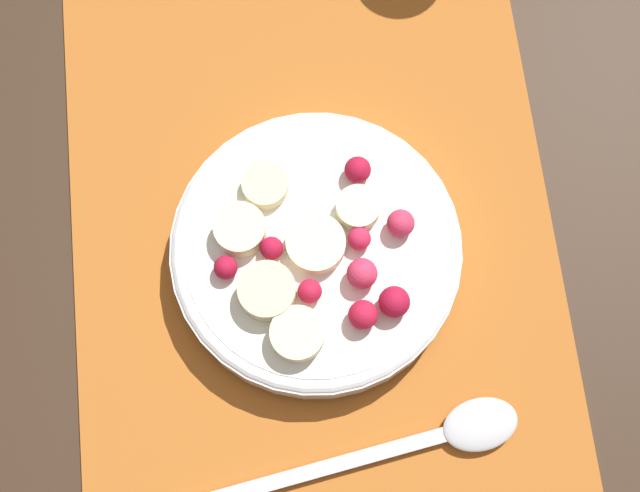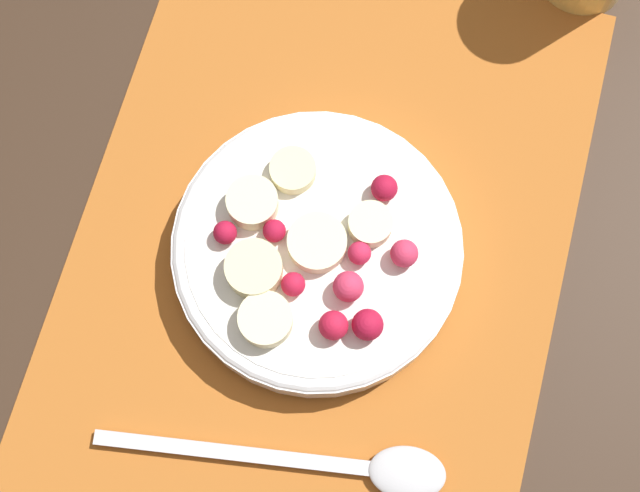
{
  "view_description": "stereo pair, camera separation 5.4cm",
  "coord_description": "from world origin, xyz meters",
  "views": [
    {
      "loc": [
        0.14,
        -0.01,
        0.56
      ],
      "look_at": [
        0.0,
        0.0,
        0.04
      ],
      "focal_mm": 50.0,
      "sensor_mm": 36.0,
      "label": 1
    },
    {
      "loc": [
        0.14,
        0.04,
        0.56
      ],
      "look_at": [
        0.0,
        0.0,
        0.04
      ],
      "focal_mm": 50.0,
      "sensor_mm": 36.0,
      "label": 2
    }
  ],
  "objects": [
    {
      "name": "fruit_bowl",
      "position": [
        0.0,
        0.0,
        0.02
      ],
      "size": [
        0.18,
        0.18,
        0.05
      ],
      "color": "white",
      "rests_on": "placemat"
    },
    {
      "name": "spoon",
      "position": [
        0.12,
        0.05,
        0.01
      ],
      "size": [
        0.05,
        0.21,
        0.01
      ],
      "rotation": [
        0.0,
        0.0,
        8.01
      ],
      "color": "silver",
      "rests_on": "placemat"
    },
    {
      "name": "placemat",
      "position": [
        0.0,
        0.0,
        0.0
      ],
      "size": [
        0.44,
        0.31,
        0.01
      ],
      "color": "#B26023",
      "rests_on": "ground_plane"
    },
    {
      "name": "ground_plane",
      "position": [
        0.0,
        0.0,
        0.0
      ],
      "size": [
        3.0,
        3.0,
        0.0
      ],
      "primitive_type": "plane",
      "color": "#382619"
    }
  ]
}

